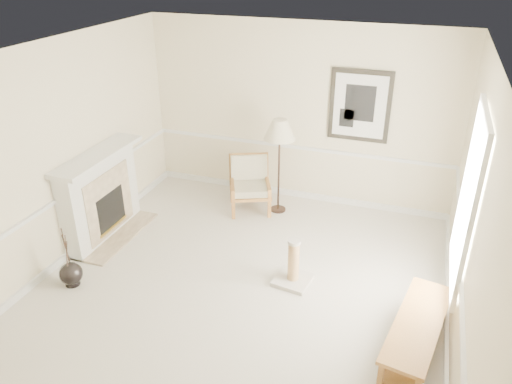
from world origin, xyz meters
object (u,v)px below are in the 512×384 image
floor_lamp (280,132)px  bench (417,332)px  armchair (250,181)px  floor_vase (71,274)px  scratching_post (293,269)px

floor_lamp → bench: size_ratio=0.99×
armchair → floor_lamp: 1.00m
floor_vase → armchair: armchair is taller
armchair → bench: armchair is taller
bench → scratching_post: scratching_post is taller
armchair → scratching_post: 2.14m
floor_vase → bench: bearing=2.9°
floor_vase → armchair: bearing=62.3°
floor_vase → armchair: (1.42, 2.72, 0.30)m
armchair → floor_lamp: bearing=-19.8°
bench → armchair: bearing=137.8°
floor_lamp → floor_vase: bearing=-124.7°
armchair → bench: 3.73m
floor_vase → armchair: size_ratio=0.96×
armchair → bench: bearing=-66.0°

